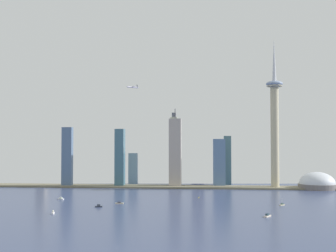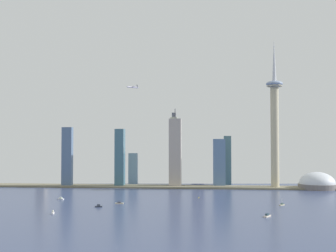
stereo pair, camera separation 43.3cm
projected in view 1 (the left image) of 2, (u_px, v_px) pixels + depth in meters
ground_plane at (117, 245)px, 399.90m from camera, size 6000.00×6000.00×0.00m
waterfront_pier at (170, 187)px, 914.85m from camera, size 767.12×54.51×3.10m
observation_tower at (275, 119)px, 899.45m from camera, size 33.38×33.38×299.28m
stadium_dome at (317, 184)px, 883.21m from camera, size 73.30×73.30×46.09m
skyscraper_0 at (118, 150)px, 1013.97m from camera, size 12.30×17.39×147.26m
skyscraper_1 at (120, 158)px, 934.84m from camera, size 18.50×21.28×119.12m
skyscraper_2 at (219, 163)px, 935.51m from camera, size 25.16×24.95×98.34m
skyscraper_3 at (227, 160)px, 980.68m from camera, size 15.80×16.30×105.40m
skyscraper_4 at (67, 157)px, 934.64m from camera, size 20.97×13.03×122.79m
skyscraper_5 at (133, 168)px, 999.79m from camera, size 19.65×17.53×67.66m
skyscraper_6 at (174, 150)px, 997.21m from camera, size 14.88×21.21×156.95m
skyscraper_7 at (42, 159)px, 1046.08m from camera, size 21.82×19.22×112.69m
skyscraper_8 at (198, 148)px, 1020.09m from camera, size 27.31×26.07×186.68m
skyscraper_9 at (175, 153)px, 922.93m from camera, size 24.54×18.52×160.30m
boat_0 at (99, 206)px, 635.25m from camera, size 10.74×4.99×4.16m
boat_1 at (61, 199)px, 718.43m from camera, size 10.63×5.63×4.00m
boat_2 at (267, 216)px, 552.29m from camera, size 10.42×14.04×4.01m
boat_3 at (282, 205)px, 652.33m from camera, size 9.06×9.08×10.13m
boat_4 at (53, 213)px, 573.46m from camera, size 2.92×7.81×4.79m
boat_5 at (119, 203)px, 669.80m from camera, size 12.19×3.76×3.27m
channel_buoy_0 at (199, 197)px, 739.92m from camera, size 1.51×1.51×2.38m
airplane at (133, 87)px, 953.96m from camera, size 23.07×21.86×7.63m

